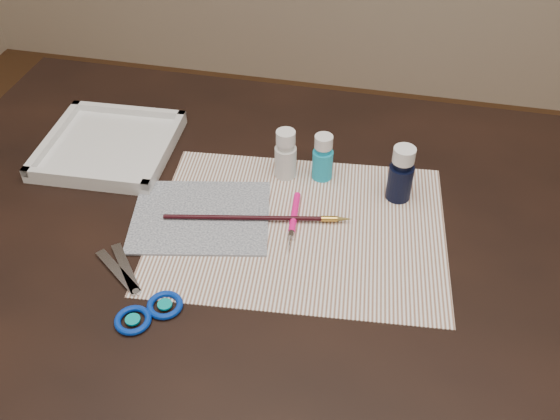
% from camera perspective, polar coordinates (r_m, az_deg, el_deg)
% --- Properties ---
extents(table, '(1.30, 0.90, 0.75)m').
position_cam_1_polar(table, '(1.27, -0.00, -14.48)').
color(table, black).
rests_on(table, ground).
extents(paper, '(0.49, 0.39, 0.00)m').
position_cam_1_polar(paper, '(0.99, 1.74, -1.60)').
color(paper, white).
rests_on(paper, table).
extents(canvas, '(0.25, 0.22, 0.00)m').
position_cam_1_polar(canvas, '(1.01, -7.27, -0.59)').
color(canvas, black).
rests_on(canvas, paper).
extents(paint_bottle_white, '(0.04, 0.04, 0.09)m').
position_cam_1_polar(paint_bottle_white, '(1.07, 0.51, 5.13)').
color(paint_bottle_white, silver).
rests_on(paint_bottle_white, table).
extents(paint_bottle_cyan, '(0.04, 0.04, 0.09)m').
position_cam_1_polar(paint_bottle_cyan, '(1.07, 3.94, 4.82)').
color(paint_bottle_cyan, '#19A5CB').
rests_on(paint_bottle_cyan, table).
extents(paint_bottle_navy, '(0.05, 0.05, 0.10)m').
position_cam_1_polar(paint_bottle_navy, '(1.03, 11.01, 3.27)').
color(paint_bottle_navy, black).
rests_on(paint_bottle_navy, table).
extents(paintbrush, '(0.30, 0.07, 0.01)m').
position_cam_1_polar(paintbrush, '(1.00, -2.02, -0.71)').
color(paintbrush, black).
rests_on(paintbrush, canvas).
extents(craft_knife, '(0.02, 0.14, 0.01)m').
position_cam_1_polar(craft_knife, '(0.99, 1.21, -1.09)').
color(craft_knife, '#F7117C').
rests_on(craft_knife, paper).
extents(scissors, '(0.22, 0.20, 0.01)m').
position_cam_1_polar(scissors, '(0.93, -13.87, -6.82)').
color(scissors, silver).
rests_on(scissors, table).
extents(palette_tray, '(0.24, 0.24, 0.03)m').
position_cam_1_polar(palette_tray, '(1.18, -15.36, 5.76)').
color(palette_tray, silver).
rests_on(palette_tray, table).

